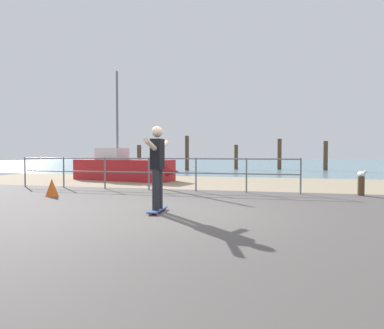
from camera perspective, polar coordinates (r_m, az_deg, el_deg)
ground_plane at (r=6.21m, az=-5.37°, el=-9.30°), size 24.00×10.00×0.04m
beach_strip at (r=13.94m, az=5.61°, el=-3.00°), size 24.00×6.00×0.04m
sea_surface at (r=41.81m, az=11.22°, el=0.31°), size 72.00×50.00×0.04m
railing_fence at (r=11.10m, az=-7.09°, el=-0.70°), size 9.27×0.05×1.05m
sailboat at (r=15.14m, az=-10.76°, el=-0.66°), size 5.07×2.31×4.71m
skateboard at (r=7.02m, az=-5.67°, el=-7.41°), size 0.24×0.81×0.08m
skateboarder at (r=6.93m, az=-5.70°, el=0.35°), size 0.22×1.45×1.65m
bollard_short at (r=10.69m, az=26.00°, el=-3.24°), size 0.18×0.18×0.55m
seagull at (r=10.65m, az=26.07°, el=-1.35°), size 0.24×0.47×0.18m
groyne_post_0 at (r=22.77m, az=-8.67°, el=1.06°), size 0.27×0.27×1.69m
groyne_post_1 at (r=22.76m, az=-0.84°, el=1.85°), size 0.26×0.26×2.30m
groyne_post_2 at (r=24.50m, az=7.25°, el=1.19°), size 0.26×0.26×1.74m
groyne_post_3 at (r=24.86m, az=14.16°, el=1.63°), size 0.28×0.28×2.15m
groyne_post_4 at (r=24.52m, az=21.06°, el=1.33°), size 0.29×0.29×1.96m
traffic_cone at (r=10.19m, az=-22.01°, el=-3.58°), size 0.36×0.36×0.50m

